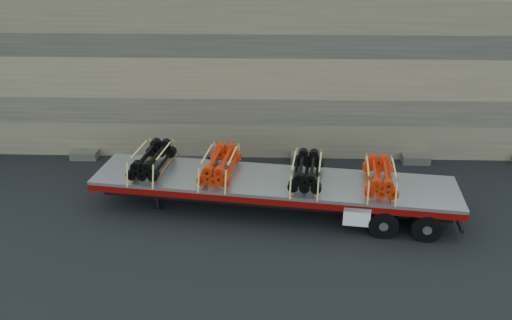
{
  "coord_description": "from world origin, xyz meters",
  "views": [
    {
      "loc": [
        0.45,
        -15.72,
        9.78
      ],
      "look_at": [
        -0.06,
        1.35,
        1.62
      ],
      "focal_mm": 35.0,
      "sensor_mm": 36.0,
      "label": 1
    }
  ],
  "objects_px": {
    "trailer": "(272,195)",
    "bundle_rear": "(380,177)",
    "bundle_midrear": "(307,172)",
    "bundle_midfront": "(220,165)",
    "bundle_front": "(152,161)"
  },
  "relations": [
    {
      "from": "bundle_midrear",
      "to": "trailer",
      "type": "bearing_deg",
      "value": 180.0
    },
    {
      "from": "bundle_midrear",
      "to": "bundle_rear",
      "type": "xyz_separation_m",
      "value": [
        2.54,
        -0.32,
        -0.01
      ]
    },
    {
      "from": "trailer",
      "to": "bundle_rear",
      "type": "height_order",
      "value": "bundle_rear"
    },
    {
      "from": "trailer",
      "to": "bundle_midrear",
      "type": "bearing_deg",
      "value": -0.0
    },
    {
      "from": "trailer",
      "to": "bundle_front",
      "type": "xyz_separation_m",
      "value": [
        -4.5,
        0.57,
        1.07
      ]
    },
    {
      "from": "bundle_midfront",
      "to": "bundle_front",
      "type": "bearing_deg",
      "value": -180.0
    },
    {
      "from": "bundle_front",
      "to": "bundle_midfront",
      "type": "height_order",
      "value": "bundle_midfront"
    },
    {
      "from": "trailer",
      "to": "bundle_midfront",
      "type": "bearing_deg",
      "value": -180.0
    },
    {
      "from": "bundle_midrear",
      "to": "bundle_rear",
      "type": "relative_size",
      "value": 1.03
    },
    {
      "from": "bundle_rear",
      "to": "bundle_midrear",
      "type": "bearing_deg",
      "value": 180.0
    },
    {
      "from": "bundle_front",
      "to": "bundle_rear",
      "type": "bearing_deg",
      "value": 0.0
    },
    {
      "from": "trailer",
      "to": "bundle_front",
      "type": "height_order",
      "value": "bundle_front"
    },
    {
      "from": "trailer",
      "to": "bundle_rear",
      "type": "relative_size",
      "value": 6.02
    },
    {
      "from": "bundle_midfront",
      "to": "bundle_rear",
      "type": "distance_m",
      "value": 5.73
    },
    {
      "from": "bundle_midfront",
      "to": "bundle_midrear",
      "type": "distance_m",
      "value": 3.16
    }
  ]
}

